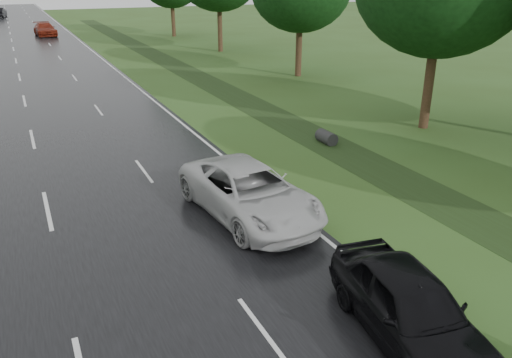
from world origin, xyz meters
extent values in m
cube|color=black|center=(0.00, 45.00, 0.02)|extent=(14.00, 180.00, 0.04)
cube|color=silver|center=(6.75, 45.00, 0.04)|extent=(0.12, 180.00, 0.01)
cube|color=silver|center=(0.00, 45.00, 0.04)|extent=(0.12, 180.00, 0.01)
cube|color=#203213|center=(11.50, 20.00, 0.00)|extent=(2.20, 120.00, 0.01)
cylinder|color=#2D2D2D|center=(11.50, 10.00, 0.25)|extent=(0.56, 1.00, 0.56)
cylinder|color=#3B2B18|center=(17.00, 10.00, 1.92)|extent=(0.44, 0.44, 3.84)
cylinder|color=#3B2B18|center=(18.20, 24.00, 1.76)|extent=(0.44, 0.44, 3.52)
cylinder|color=#3B2B18|center=(17.80, 38.00, 2.08)|extent=(0.44, 0.44, 4.16)
cylinder|color=#3B2B18|center=(17.50, 52.00, 1.84)|extent=(0.44, 0.44, 3.68)
imported|color=#BABABA|center=(5.50, 5.00, 0.80)|extent=(3.03, 5.68, 1.52)
imported|color=black|center=(6.00, -1.35, 0.78)|extent=(2.41, 4.58, 1.48)
imported|color=maroon|center=(3.79, 58.67, 0.80)|extent=(2.51, 5.36, 1.51)
camera|label=1|loc=(-0.19, -7.30, 6.78)|focal=35.00mm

